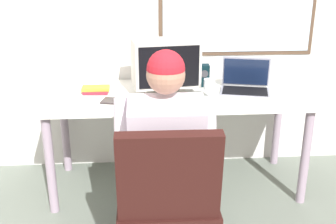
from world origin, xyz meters
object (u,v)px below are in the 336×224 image
at_px(person_seated, 165,151).
at_px(wine_glass, 209,86).
at_px(desk, 177,104).
at_px(book_stack, 96,90).
at_px(crt_monitor, 165,64).
at_px(laptop, 245,83).
at_px(cd_case, 113,101).
at_px(desk_speaker, 204,75).
at_px(office_chair, 168,194).

height_order(person_seated, wine_glass, person_seated).
height_order(desk, book_stack, book_stack).
bearing_deg(crt_monitor, desk, 7.71).
relative_size(laptop, cd_case, 2.36).
height_order(person_seated, desk_speaker, person_seated).
bearing_deg(laptop, crt_monitor, -177.56).
distance_m(laptop, cd_case, 0.95).
bearing_deg(office_chair, wine_glass, 67.78).
relative_size(desk, wine_glass, 13.11).
distance_m(person_seated, cd_case, 0.66).
height_order(crt_monitor, book_stack, crt_monitor).
relative_size(office_chair, person_seated, 0.74).
xyz_separation_m(desk, book_stack, (-0.57, 0.04, 0.10)).
xyz_separation_m(office_chair, cd_case, (-0.31, 0.83, 0.22)).
relative_size(book_stack, cd_case, 1.15).
relative_size(office_chair, wine_glass, 6.39).
relative_size(desk, cd_case, 11.09).
height_order(office_chair, wine_glass, office_chair).
height_order(person_seated, cd_case, person_seated).
bearing_deg(desk, crt_monitor, -172.29).
height_order(office_chair, cd_case, office_chair).
height_order(person_seated, laptop, person_seated).
relative_size(laptop, desk_speaker, 2.48).
distance_m(desk_speaker, cd_case, 0.73).
bearing_deg(crt_monitor, desk_speaker, 30.34).
xyz_separation_m(wine_glass, book_stack, (-0.77, 0.20, -0.08)).
xyz_separation_m(desk_speaker, book_stack, (-0.78, -0.12, -0.06)).
xyz_separation_m(laptop, wine_glass, (-0.29, -0.18, 0.04)).
bearing_deg(laptop, desk_speaker, 151.96).
bearing_deg(cd_case, wine_glass, -0.43).
bearing_deg(wine_glass, desk, 140.38).
distance_m(person_seated, crt_monitor, 0.79).
bearing_deg(cd_case, office_chair, -69.70).
height_order(book_stack, cd_case, book_stack).
xyz_separation_m(crt_monitor, cd_case, (-0.36, -0.15, -0.21)).
height_order(laptop, book_stack, laptop).
bearing_deg(cd_case, person_seated, -61.76).
height_order(office_chair, laptop, laptop).
height_order(desk, laptop, laptop).
bearing_deg(cd_case, book_stack, 123.02).
bearing_deg(book_stack, laptop, -1.24).
height_order(laptop, cd_case, laptop).
relative_size(office_chair, cd_case, 5.41).
bearing_deg(desk_speaker, wine_glass, -92.28).
xyz_separation_m(desk_speaker, cd_case, (-0.65, -0.32, -0.08)).
relative_size(desk, desk_speaker, 11.67).
bearing_deg(laptop, person_seated, -129.75).
bearing_deg(cd_case, crt_monitor, 22.86).
height_order(desk, wine_glass, wine_glass).
relative_size(person_seated, cd_case, 7.27).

